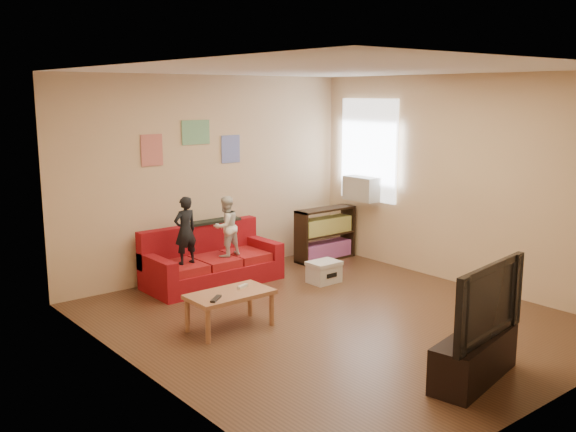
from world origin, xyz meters
TOP-DOWN VIEW (x-y plane):
  - room_shell at (0.00, 0.00)m, footprint 4.52×5.02m
  - sofa at (-0.29, 2.06)m, footprint 1.76×0.81m
  - child_a at (-0.74, 1.90)m, footprint 0.32×0.22m
  - child_b at (-0.14, 1.90)m, footprint 0.42×0.35m
  - coffee_table at (-1.03, 0.51)m, footprint 0.89×0.49m
  - remote at (-1.28, 0.39)m, footprint 0.20×0.17m
  - game_controller at (-0.83, 0.56)m, footprint 0.15×0.08m
  - bookshelf at (1.70, 2.01)m, footprint 0.97×0.29m
  - window at (2.22, 1.65)m, footprint 0.04×1.08m
  - ac_unit at (2.10, 1.65)m, footprint 0.28×0.55m
  - artwork_left at (-0.85, 2.48)m, footprint 0.30×0.01m
  - artwork_center at (-0.20, 2.48)m, footprint 0.42×0.01m
  - artwork_right at (0.35, 2.48)m, footprint 0.30×0.01m
  - file_box at (0.88, 1.13)m, footprint 0.41×0.32m
  - tv_stand at (-0.08, -1.86)m, footprint 1.12×0.57m
  - television at (-0.08, -1.86)m, footprint 1.16×0.32m
  - tissue at (0.97, 1.20)m, footprint 0.11×0.11m

SIDE VIEW (x-z plane):
  - tissue at x=0.97m, z-range 0.00..0.09m
  - file_box at x=0.88m, z-range 0.00..0.29m
  - tv_stand at x=-0.08m, z-range 0.00..0.40m
  - sofa at x=-0.29m, z-range -0.13..0.65m
  - coffee_table at x=-1.03m, z-range 0.14..0.55m
  - bookshelf at x=1.70m, z-range -0.04..0.74m
  - remote at x=-1.28m, z-range 0.40..0.42m
  - game_controller at x=-0.83m, z-range 0.40..0.43m
  - television at x=-0.08m, z-range 0.40..1.07m
  - child_b at x=-0.14m, z-range 0.37..1.16m
  - child_a at x=-0.74m, z-range 0.37..1.22m
  - ac_unit at x=2.10m, z-range 0.91..1.26m
  - room_shell at x=0.00m, z-range -0.01..2.71m
  - window at x=2.22m, z-range 0.90..2.38m
  - artwork_right at x=0.35m, z-range 1.51..1.89m
  - artwork_left at x=-0.85m, z-range 1.55..1.95m
  - artwork_center at x=-0.20m, z-range 1.79..2.11m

